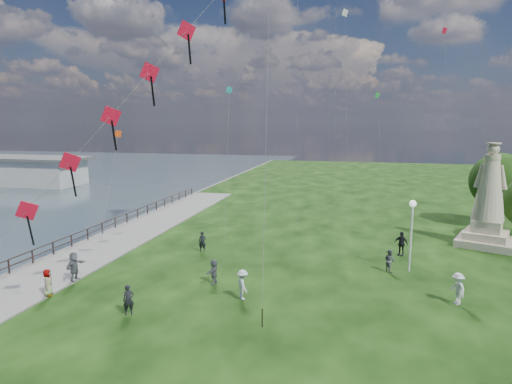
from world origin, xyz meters
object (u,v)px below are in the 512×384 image
(person_11, at_px, (214,271))
(person_2, at_px, (243,285))
(person_6, at_px, (202,242))
(person_9, at_px, (401,244))
(person_7, at_px, (389,260))
(person_10, at_px, (48,284))
(statue, at_px, (488,207))
(person_8, at_px, (458,289))
(person_5, at_px, (74,268))
(person_0, at_px, (129,300))
(lamppost, at_px, (412,220))

(person_11, bearing_deg, person_2, 53.51)
(person_6, distance_m, person_9, 14.28)
(person_7, distance_m, person_10, 20.14)
(person_9, bearing_deg, person_2, -102.64)
(statue, bearing_deg, person_6, -140.71)
(person_8, bearing_deg, person_5, -104.55)
(person_7, relative_size, person_11, 1.00)
(person_0, height_order, person_7, person_0)
(person_8, bearing_deg, person_10, -98.39)
(person_10, bearing_deg, person_5, -21.04)
(person_8, relative_size, person_11, 1.15)
(lamppost, distance_m, person_6, 14.53)
(person_6, relative_size, person_11, 1.03)
(statue, xyz_separation_m, person_11, (-17.78, -12.42, -2.24))
(person_6, height_order, person_11, person_6)
(person_5, distance_m, person_6, 9.10)
(person_8, relative_size, person_9, 0.97)
(person_0, relative_size, person_7, 1.03)
(person_6, relative_size, person_8, 0.90)
(statue, height_order, person_5, statue)
(person_0, bearing_deg, person_9, 3.31)
(lamppost, xyz_separation_m, person_11, (-11.41, -4.86, -2.59))
(statue, distance_m, person_7, 11.19)
(person_2, relative_size, person_11, 1.10)
(statue, height_order, person_2, statue)
(person_9, distance_m, person_10, 22.82)
(lamppost, distance_m, person_9, 4.15)
(person_0, height_order, person_11, person_0)
(statue, height_order, person_8, statue)
(person_2, xyz_separation_m, person_10, (-10.31, -2.23, -0.08))
(person_5, height_order, person_8, person_5)
(person_6, xyz_separation_m, person_9, (14.06, 2.46, 0.11))
(lamppost, bearing_deg, person_10, -155.49)
(person_0, distance_m, person_8, 16.80)
(person_6, bearing_deg, person_7, -10.69)
(person_8, height_order, person_11, person_8)
(lamppost, bearing_deg, person_5, -161.48)
(person_0, relative_size, person_11, 1.02)
(person_7, xyz_separation_m, person_9, (1.02, 3.68, 0.14))
(lamppost, relative_size, person_11, 3.13)
(person_7, height_order, person_8, person_8)
(person_2, xyz_separation_m, person_9, (8.95, 10.00, 0.06))
(person_7, distance_m, person_11, 11.14)
(statue, distance_m, person_2, 21.17)
(person_5, bearing_deg, person_9, -60.24)
(person_10, bearing_deg, lamppost, -87.95)
(person_5, bearing_deg, person_10, -175.91)
(person_0, xyz_separation_m, person_10, (-5.34, 0.87, -0.02))
(person_7, bearing_deg, person_10, 79.54)
(lamppost, bearing_deg, person_11, -156.92)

